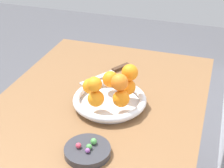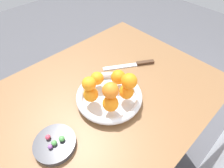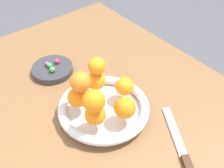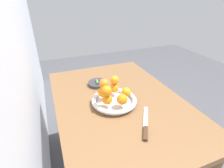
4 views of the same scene
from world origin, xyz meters
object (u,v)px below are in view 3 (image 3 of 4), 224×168
(orange_4, at_px, (96,81))
(candy_ball_1, at_px, (47,64))
(orange_1, at_px, (95,115))
(orange_0, at_px, (78,97))
(orange_5, at_px, (94,101))
(orange_2, at_px, (125,108))
(fruit_bowl, at_px, (104,109))
(candy_ball_3, at_px, (57,61))
(orange_6, at_px, (97,66))
(candy_ball_2, at_px, (50,65))
(knife, at_px, (182,151))
(orange_7, at_px, (80,82))
(candy_dish, at_px, (53,69))
(candy_ball_0, at_px, (52,70))
(orange_3, at_px, (125,87))
(dining_table, at_px, (108,119))

(orange_4, xyz_separation_m, candy_ball_1, (0.21, 0.05, -0.04))
(orange_1, bearing_deg, orange_0, -0.15)
(orange_5, bearing_deg, orange_2, -108.63)
(fruit_bowl, distance_m, candy_ball_3, 0.27)
(orange_6, xyz_separation_m, candy_ball_2, (0.20, 0.06, -0.09))
(fruit_bowl, distance_m, knife, 0.25)
(orange_2, height_order, candy_ball_1, orange_2)
(orange_7, bearing_deg, knife, -155.65)
(candy_dish, xyz_separation_m, orange_4, (-0.19, -0.04, 0.06))
(candy_ball_0, bearing_deg, orange_0, 172.37)
(orange_3, xyz_separation_m, orange_7, (0.04, 0.12, 0.06))
(fruit_bowl, relative_size, candy_dish, 1.91)
(orange_1, xyz_separation_m, candy_ball_1, (0.32, -0.03, -0.04))
(candy_ball_1, bearing_deg, knife, -168.75)
(dining_table, xyz_separation_m, orange_1, (-0.07, 0.10, 0.16))
(orange_2, xyz_separation_m, candy_ball_1, (0.35, 0.05, -0.04))
(orange_0, distance_m, orange_5, 0.10)
(orange_5, distance_m, knife, 0.27)
(candy_ball_1, distance_m, candy_ball_2, 0.02)
(orange_5, height_order, candy_ball_1, orange_5)
(orange_4, height_order, orange_6, orange_6)
(orange_4, distance_m, orange_6, 0.05)
(orange_5, height_order, candy_ball_3, orange_5)
(orange_6, distance_m, candy_ball_0, 0.20)
(orange_1, xyz_separation_m, candy_ball_2, (0.30, -0.03, -0.04))
(dining_table, height_order, orange_7, orange_7)
(candy_dish, bearing_deg, orange_2, -173.47)
(candy_dish, height_order, orange_5, orange_5)
(orange_3, distance_m, candy_ball_2, 0.29)
(candy_ball_1, bearing_deg, orange_4, -166.09)
(candy_dish, distance_m, orange_0, 0.23)
(orange_3, bearing_deg, candy_dish, 19.49)
(fruit_bowl, xyz_separation_m, candy_dish, (0.26, 0.02, -0.01))
(orange_0, distance_m, orange_6, 0.10)
(fruit_bowl, distance_m, orange_6, 0.13)
(candy_ball_0, relative_size, candy_ball_1, 1.30)
(dining_table, xyz_separation_m, candy_dish, (0.23, 0.06, 0.10))
(orange_2, xyz_separation_m, orange_7, (0.11, 0.07, 0.06))
(dining_table, relative_size, orange_3, 19.93)
(orange_3, xyz_separation_m, candy_ball_0, (0.24, 0.11, -0.04))
(orange_0, relative_size, orange_4, 1.03)
(fruit_bowl, bearing_deg, knife, -162.09)
(orange_7, height_order, candy_ball_3, orange_7)
(orange_2, relative_size, candy_ball_1, 4.05)
(orange_4, bearing_deg, knife, -170.65)
(orange_2, bearing_deg, candy_dish, 6.53)
(orange_0, relative_size, knife, 0.25)
(orange_2, height_order, candy_ball_3, orange_2)
(candy_ball_3, bearing_deg, orange_7, 166.85)
(orange_2, bearing_deg, orange_0, 33.64)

